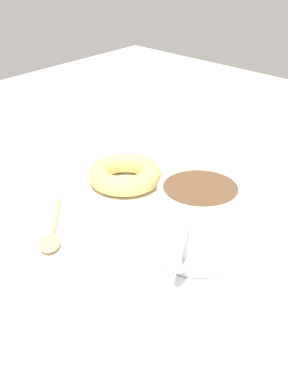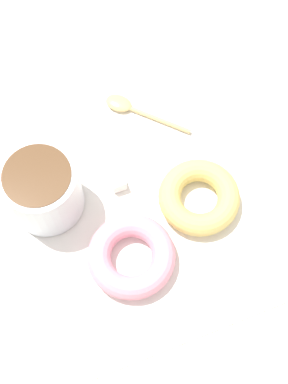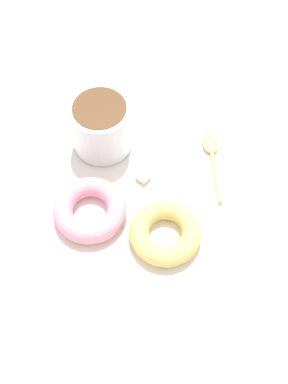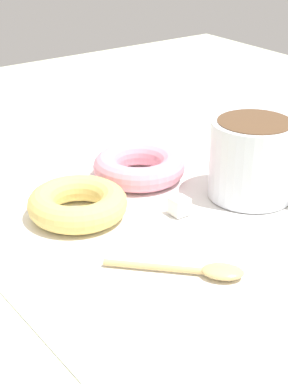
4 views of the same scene
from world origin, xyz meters
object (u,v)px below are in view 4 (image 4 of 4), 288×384
(coffee_cup, at_px, (254,158))
(donut_far, at_px, (139,166))
(donut_near_cup, at_px, (78,204))
(spoon, at_px, (204,270))
(sugar_cube, at_px, (179,206))

(coffee_cup, xyz_separation_m, donut_far, (0.07, -0.11, -0.03))
(donut_near_cup, bearing_deg, coffee_cup, 159.13)
(donut_far, relative_size, spoon, 1.07)
(coffee_cup, bearing_deg, sugar_cube, -7.14)
(sugar_cube, bearing_deg, donut_far, -100.46)
(spoon, height_order, sugar_cube, sugar_cube)
(coffee_cup, bearing_deg, donut_far, -56.15)
(spoon, xyz_separation_m, sugar_cube, (-0.05, -0.10, 0.00))
(coffee_cup, xyz_separation_m, spoon, (0.14, 0.09, -0.04))
(spoon, bearing_deg, donut_far, -109.60)
(donut_near_cup, height_order, sugar_cube, donut_near_cup)
(coffee_cup, bearing_deg, spoon, 32.16)
(coffee_cup, xyz_separation_m, donut_near_cup, (0.17, -0.07, -0.03))
(donut_near_cup, bearing_deg, sugar_cube, 147.05)
(coffee_cup, relative_size, sugar_cube, 6.85)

